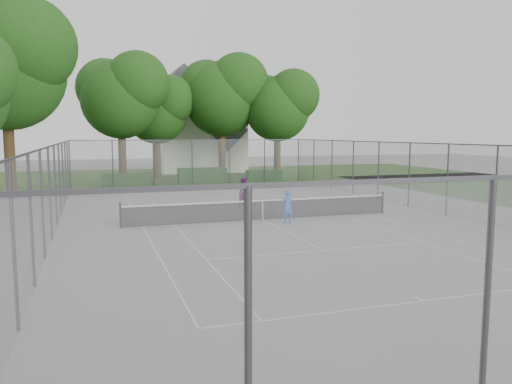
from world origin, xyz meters
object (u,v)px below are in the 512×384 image
object	(u,v)px
house	(200,130)
girl_player	(287,207)
tennis_net	(263,209)
woman_player	(244,192)

from	to	relation	value
house	girl_player	distance (m)	32.05
tennis_net	house	world-z (taller)	house
tennis_net	woman_player	world-z (taller)	woman_player
girl_player	woman_player	distance (m)	5.62
girl_player	woman_player	bearing A→B (deg)	-95.45
girl_player	woman_player	size ratio (longest dim) A/B	0.96
tennis_net	girl_player	world-z (taller)	girl_player
tennis_net	girl_player	distance (m)	1.43
tennis_net	house	bearing A→B (deg)	83.47
tennis_net	girl_player	size ratio (longest dim) A/B	8.39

